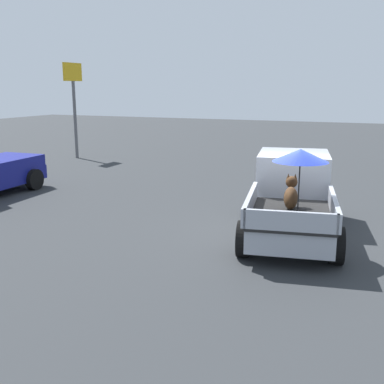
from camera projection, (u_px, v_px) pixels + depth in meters
ground_plane at (290, 235)px, 11.66m from camera, size 80.00×80.00×0.00m
pickup_truck_main at (292, 194)px, 11.87m from camera, size 5.30×2.95×2.33m
motel_sign at (74, 91)px, 23.59m from camera, size 1.40×0.16×4.84m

